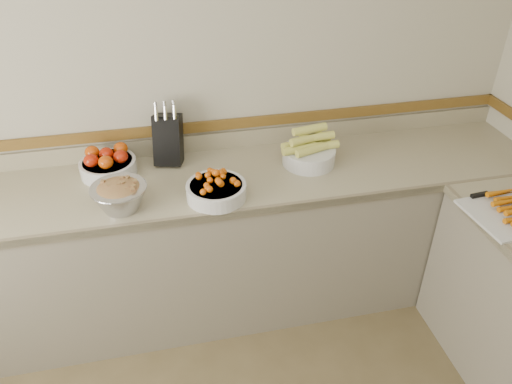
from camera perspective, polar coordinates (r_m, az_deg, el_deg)
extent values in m
plane|color=#AEA78F|center=(2.74, -10.34, 11.81)|extent=(4.00, 0.00, 4.00)
cube|color=gray|center=(2.64, -8.97, 0.76)|extent=(4.00, 0.65, 0.04)
cube|color=slate|center=(2.91, -8.20, -6.70)|extent=(4.00, 0.63, 0.86)
cube|color=#71644C|center=(2.38, -8.32, -3.28)|extent=(4.00, 0.02, 0.04)
cube|color=gray|center=(2.88, -9.62, 5.26)|extent=(4.00, 0.02, 0.10)
cube|color=brown|center=(2.83, -9.81, 7.02)|extent=(4.00, 0.02, 0.06)
cube|color=black|center=(2.76, -10.00, 5.92)|extent=(0.19, 0.21, 0.29)
cylinder|color=silver|center=(2.65, -11.34, 8.78)|extent=(0.03, 0.04, 0.08)
cylinder|color=silver|center=(2.65, -10.32, 8.90)|extent=(0.03, 0.04, 0.08)
cylinder|color=silver|center=(2.65, -9.30, 9.01)|extent=(0.03, 0.04, 0.08)
cylinder|color=silver|center=(2.68, -11.37, 9.03)|extent=(0.03, 0.04, 0.08)
cylinder|color=silver|center=(2.68, -10.36, 9.15)|extent=(0.03, 0.04, 0.08)
cylinder|color=silver|center=(2.68, -9.35, 9.27)|extent=(0.03, 0.04, 0.08)
cylinder|color=silver|center=(2.71, -11.40, 9.28)|extent=(0.03, 0.04, 0.08)
cylinder|color=silver|center=(2.71, -10.40, 9.40)|extent=(0.03, 0.04, 0.08)
cylinder|color=silver|center=(2.71, -9.40, 9.51)|extent=(0.03, 0.04, 0.08)
cylinder|color=silver|center=(2.76, -16.51, 2.74)|extent=(0.29, 0.29, 0.08)
torus|color=silver|center=(2.75, -16.62, 3.33)|extent=(0.30, 0.30, 0.01)
cylinder|color=white|center=(2.75, -16.62, 3.33)|extent=(0.26, 0.26, 0.01)
ellipsoid|color=#A31A06|center=(2.70, -18.32, 3.44)|extent=(0.08, 0.08, 0.07)
ellipsoid|color=#B23C06|center=(2.66, -16.80, 3.28)|extent=(0.08, 0.08, 0.07)
ellipsoid|color=#A31A06|center=(2.69, -15.22, 3.94)|extent=(0.08, 0.08, 0.07)
ellipsoid|color=#B23C06|center=(2.78, -18.23, 4.34)|extent=(0.08, 0.08, 0.07)
ellipsoid|color=#A31A06|center=(2.74, -16.74, 4.19)|extent=(0.08, 0.08, 0.07)
ellipsoid|color=#B23C06|center=(2.77, -15.21, 4.82)|extent=(0.08, 0.08, 0.07)
cylinder|color=silver|center=(2.46, -4.56, 0.11)|extent=(0.30, 0.30, 0.08)
torus|color=silver|center=(2.45, -4.59, 0.74)|extent=(0.30, 0.30, 0.01)
cylinder|color=white|center=(2.45, -4.59, 0.74)|extent=(0.26, 0.26, 0.01)
sphere|color=#B94A06|center=(2.44, -4.95, 2.33)|extent=(0.03, 0.03, 0.03)
sphere|color=#B94A06|center=(2.50, -4.25, 2.47)|extent=(0.03, 0.03, 0.03)
sphere|color=#B94A06|center=(2.47, -6.03, 1.96)|extent=(0.03, 0.03, 0.03)
sphere|color=#B94A06|center=(2.45, -3.65, 1.98)|extent=(0.03, 0.03, 0.03)
sphere|color=#B94A06|center=(2.36, -5.35, 0.33)|extent=(0.03, 0.03, 0.03)
sphere|color=#B94A06|center=(2.35, -4.81, 0.28)|extent=(0.03, 0.03, 0.03)
sphere|color=#B94A06|center=(2.45, -3.23, 1.97)|extent=(0.03, 0.03, 0.03)
sphere|color=#B94A06|center=(2.46, -3.57, 2.25)|extent=(0.03, 0.03, 0.03)
sphere|color=#B94A06|center=(2.41, -3.79, 1.77)|extent=(0.03, 0.03, 0.03)
sphere|color=#B94A06|center=(2.44, -4.59, 2.18)|extent=(0.03, 0.03, 0.03)
sphere|color=#B94A06|center=(2.52, -5.08, 2.54)|extent=(0.03, 0.03, 0.03)
sphere|color=#B94A06|center=(2.40, -7.02, 0.71)|extent=(0.03, 0.03, 0.03)
sphere|color=#B94A06|center=(2.44, -4.05, 2.20)|extent=(0.03, 0.03, 0.03)
sphere|color=#B94A06|center=(2.44, -2.22, 1.55)|extent=(0.03, 0.03, 0.03)
sphere|color=#B94A06|center=(2.51, -4.48, 2.49)|extent=(0.03, 0.03, 0.03)
sphere|color=#B94A06|center=(2.42, -6.64, 1.21)|extent=(0.03, 0.03, 0.03)
sphere|color=#B94A06|center=(2.50, -5.31, 2.46)|extent=(0.03, 0.03, 0.03)
sphere|color=#B94A06|center=(2.50, -4.15, 2.46)|extent=(0.03, 0.03, 0.03)
sphere|color=#B94A06|center=(2.39, -4.62, 1.68)|extent=(0.03, 0.03, 0.03)
sphere|color=#B94A06|center=(2.40, -4.52, 1.58)|extent=(0.03, 0.03, 0.03)
sphere|color=#B94A06|center=(2.37, -5.55, 0.43)|extent=(0.03, 0.03, 0.03)
sphere|color=#B94A06|center=(2.37, -6.36, 0.31)|extent=(0.03, 0.03, 0.03)
sphere|color=#B94A06|center=(2.41, -2.30, 1.02)|extent=(0.03, 0.03, 0.03)
sphere|color=#B94A06|center=(2.35, -4.43, 0.19)|extent=(0.03, 0.03, 0.03)
sphere|color=#B94A06|center=(2.41, -4.58, 2.13)|extent=(0.03, 0.03, 0.03)
sphere|color=#B94A06|center=(2.38, -4.10, 1.36)|extent=(0.03, 0.03, 0.03)
sphere|color=#B94A06|center=(2.36, -5.05, 0.42)|extent=(0.03, 0.03, 0.03)
sphere|color=#B94A06|center=(2.39, -5.14, 1.13)|extent=(0.03, 0.03, 0.03)
sphere|color=#B94A06|center=(2.42, -4.46, 1.98)|extent=(0.03, 0.03, 0.03)
sphere|color=#B94A06|center=(2.44, -3.56, 2.02)|extent=(0.03, 0.03, 0.03)
cylinder|color=silver|center=(2.76, 6.05, 4.10)|extent=(0.29, 0.29, 0.09)
torus|color=silver|center=(2.74, 6.10, 4.78)|extent=(0.29, 0.29, 0.01)
cylinder|color=#C3C251|center=(2.69, 4.98, 4.95)|extent=(0.20, 0.08, 0.04)
cylinder|color=#C3C251|center=(2.69, 6.41, 4.83)|extent=(0.20, 0.10, 0.04)
cylinder|color=#C3C251|center=(2.73, 7.48, 5.24)|extent=(0.19, 0.05, 0.04)
cylinder|color=#C3C251|center=(2.74, 4.83, 5.54)|extent=(0.20, 0.09, 0.04)
cylinder|color=#C3C251|center=(2.78, 6.50, 5.80)|extent=(0.19, 0.05, 0.04)
cylinder|color=#C3C251|center=(2.70, 5.80, 6.04)|extent=(0.20, 0.10, 0.04)
cylinder|color=#C3C251|center=(2.73, 6.99, 6.27)|extent=(0.20, 0.06, 0.04)
cylinder|color=#C3C251|center=(2.71, 6.15, 7.14)|extent=(0.20, 0.08, 0.04)
cylinder|color=#B2B2BA|center=(2.45, -15.27, -0.66)|extent=(0.27, 0.27, 0.12)
torus|color=#B2B2BA|center=(2.42, -15.47, 0.45)|extent=(0.27, 0.27, 0.01)
ellipsoid|color=maroon|center=(2.43, -15.44, 0.27)|extent=(0.22, 0.22, 0.07)
cube|color=maroon|center=(2.45, -14.48, 1.59)|extent=(0.03, 0.03, 0.02)
cube|color=#6C9C4C|center=(2.41, -14.99, 0.99)|extent=(0.03, 0.03, 0.02)
cube|color=maroon|center=(2.38, -14.55, 0.38)|extent=(0.02, 0.02, 0.02)
cube|color=#6C9C4C|center=(2.45, -15.15, 1.51)|extent=(0.02, 0.02, 0.02)
cube|color=maroon|center=(2.42, -16.47, 0.67)|extent=(0.02, 0.02, 0.02)
cube|color=#6C9C4C|center=(2.42, -15.48, 0.64)|extent=(0.03, 0.03, 0.02)
cube|color=maroon|center=(2.41, -13.65, 1.21)|extent=(0.02, 0.02, 0.02)
cube|color=#6C9C4C|center=(2.41, -15.46, 0.82)|extent=(0.02, 0.02, 0.02)
cube|color=maroon|center=(2.38, -13.79, 0.60)|extent=(0.02, 0.02, 0.02)
cube|color=#6C9C4C|center=(2.37, -13.92, 0.25)|extent=(0.02, 0.02, 0.02)
cube|color=maroon|center=(2.43, -15.89, 0.59)|extent=(0.02, 0.02, 0.02)
cube|color=#6C9C4C|center=(2.45, -17.09, 1.11)|extent=(0.02, 0.02, 0.02)
cube|color=maroon|center=(2.45, -16.14, 1.09)|extent=(0.02, 0.02, 0.02)
cube|color=#6C9C4C|center=(2.40, -15.57, 0.35)|extent=(0.03, 0.03, 0.02)
cone|color=#B95E06|center=(2.69, 26.85, -0.97)|extent=(0.17, 0.04, 0.03)
cone|color=#B95E06|center=(2.71, 26.54, -0.66)|extent=(0.17, 0.04, 0.03)
cone|color=#B95E06|center=(2.71, 26.36, 0.04)|extent=(0.17, 0.04, 0.03)
cone|color=#B95E06|center=(2.74, 25.94, -0.07)|extent=(0.17, 0.04, 0.03)
cube|color=silver|center=(2.77, 26.44, -0.05)|extent=(0.18, 0.05, 0.00)
cube|color=black|center=(2.69, 24.20, -0.29)|extent=(0.10, 0.03, 0.02)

